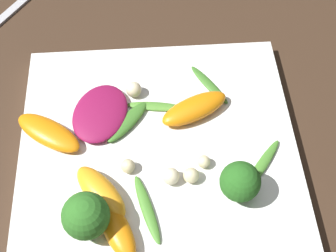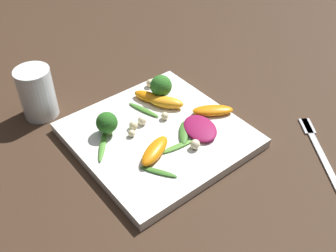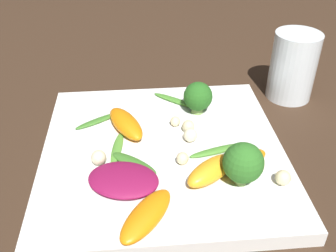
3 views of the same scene
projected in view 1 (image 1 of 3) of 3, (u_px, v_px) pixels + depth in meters
ground_plane at (159, 160)px, 0.49m from camera, size 2.40×2.40×0.00m
plate at (159, 155)px, 0.48m from camera, size 0.28×0.28×0.02m
radicchio_leaf_0 at (100, 113)px, 0.49m from camera, size 0.08×0.09×0.01m
orange_segment_0 at (48, 133)px, 0.48m from camera, size 0.08×0.07×0.02m
orange_segment_1 at (117, 230)px, 0.42m from camera, size 0.05×0.07×0.02m
orange_segment_2 at (194, 108)px, 0.49m from camera, size 0.08×0.06×0.02m
orange_segment_3 at (101, 192)px, 0.44m from camera, size 0.06×0.07×0.02m
broccoli_floret_0 at (86, 216)px, 0.41m from camera, size 0.04×0.04×0.05m
broccoli_floret_1 at (240, 182)px, 0.43m from camera, size 0.04×0.04×0.04m
arugula_sprig_0 at (147, 209)px, 0.44m from camera, size 0.03×0.07×0.01m
arugula_sprig_1 at (260, 168)px, 0.46m from camera, size 0.06×0.07×0.01m
arugula_sprig_2 at (209, 85)px, 0.52m from camera, size 0.04×0.06×0.00m
arugula_sprig_3 at (127, 122)px, 0.49m from camera, size 0.05×0.06×0.01m
arugula_sprig_4 at (154, 106)px, 0.50m from camera, size 0.06×0.02×0.00m
macadamia_nut_0 at (191, 175)px, 0.45m from camera, size 0.02×0.02×0.02m
macadamia_nut_2 at (134, 89)px, 0.51m from camera, size 0.02×0.02×0.02m
macadamia_nut_3 at (128, 166)px, 0.46m from camera, size 0.01×0.01×0.01m
macadamia_nut_4 at (204, 162)px, 0.46m from camera, size 0.01×0.01×0.01m
macadamia_nut_5 at (171, 176)px, 0.45m from camera, size 0.02×0.02×0.02m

